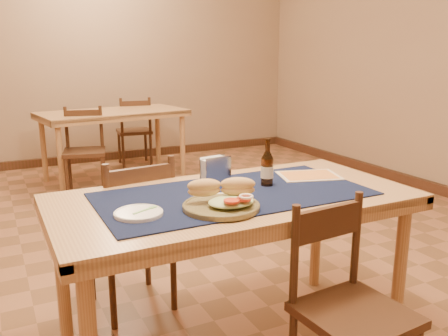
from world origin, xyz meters
name	(u,v)px	position (x,y,z in m)	size (l,w,h in m)	color
room	(168,46)	(0.00, 0.00, 1.40)	(6.04, 7.04, 2.84)	#996242
main_table	(234,212)	(0.00, -0.80, 0.67)	(1.60, 0.80, 0.75)	tan
placemat	(234,194)	(0.00, -0.80, 0.75)	(1.20, 0.60, 0.01)	#10163B
baseboard	(174,268)	(0.00, 0.00, 0.05)	(6.00, 7.00, 0.10)	#402316
back_table	(113,118)	(0.27, 2.52, 0.67)	(1.62, 0.98, 0.75)	tan
chair_main_far	(132,231)	(-0.33, -0.27, 0.45)	(0.44, 0.44, 0.86)	#402316
chair_main_near	(348,306)	(0.21, -1.34, 0.43)	(0.41, 0.41, 0.82)	#402316
chair_back_near	(85,149)	(-0.13, 2.11, 0.44)	(0.47, 0.47, 0.85)	#402316
chair_back_far	(135,130)	(0.64, 3.03, 0.44)	(0.43, 0.43, 0.85)	#402316
sandwich_plate	(223,201)	(-0.14, -0.97, 0.79)	(0.31, 0.31, 0.12)	olive
side_plate	(139,213)	(-0.46, -0.89, 0.76)	(0.19, 0.19, 0.02)	white
fork	(147,209)	(-0.43, -0.88, 0.77)	(0.11, 0.06, 0.00)	#7DC46B
beer_bottle	(267,168)	(0.20, -0.75, 0.84)	(0.06, 0.06, 0.22)	#4C270D
napkin_holder	(216,172)	(-0.01, -0.64, 0.82)	(0.16, 0.08, 0.14)	silver
menu_card	(309,175)	(0.48, -0.70, 0.76)	(0.35, 0.29, 0.01)	beige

